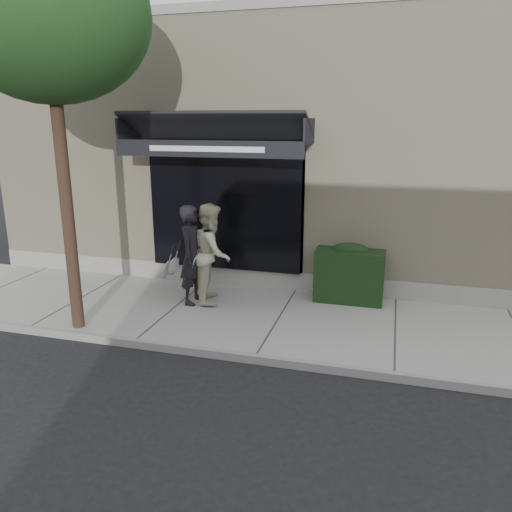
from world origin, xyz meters
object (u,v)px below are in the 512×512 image
(hedge, at_px, (350,273))
(pedestrian_back, at_px, (212,253))
(street_tree, at_px, (47,15))
(pedestrian_front, at_px, (193,255))

(hedge, distance_m, pedestrian_back, 2.68)
(street_tree, xyz_separation_m, pedestrian_back, (1.75, 1.82, -3.91))
(pedestrian_front, bearing_deg, pedestrian_back, 34.04)
(pedestrian_front, distance_m, pedestrian_back, 0.36)
(street_tree, relative_size, pedestrian_back, 3.30)
(hedge, relative_size, pedestrian_front, 0.69)
(pedestrian_back, bearing_deg, street_tree, -133.97)
(pedestrian_front, relative_size, pedestrian_back, 0.99)
(street_tree, bearing_deg, hedge, 30.67)
(street_tree, distance_m, pedestrian_front, 4.48)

